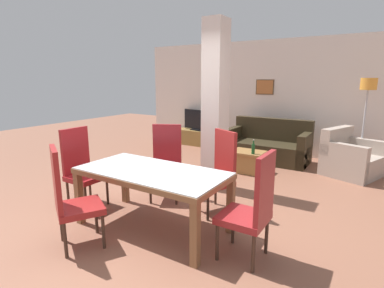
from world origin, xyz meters
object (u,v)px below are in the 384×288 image
Objects in this scene: dining_chair_head_left at (82,166)px; bottle at (253,148)px; dining_chair_near_left at (70,197)px; tv_stand at (197,138)px; dining_table at (152,181)px; dining_chair_far_left at (166,160)px; dining_chair_far_right at (218,170)px; coffee_table at (248,161)px; armchair at (350,159)px; dining_chair_head_right at (253,206)px; floor_lamp at (367,94)px; sofa at (268,147)px; tv_screen at (197,120)px.

bottle is at bearing 148.44° from dining_chair_head_left.
tv_stand is (-1.51, 5.11, -0.37)m from dining_chair_near_left.
dining_chair_far_left is at bearing 117.10° from dining_table.
dining_chair_near_left is at bearing 89.26° from dining_chair_far_right.
coffee_table reaches higher than tv_stand.
dining_chair_near_left is at bearing 46.19° from dining_chair_head_left.
dining_chair_far_left reaches higher than dining_table.
dining_table is at bearing 90.00° from dining_chair_far_right.
coffee_table is 2.63m from tv_stand.
armchair is 1.91m from coffee_table.
dining_chair_head_left is at bearing -81.09° from tv_stand.
dining_chair_near_left is (-0.45, -0.80, -0.01)m from dining_table.
tv_stand is at bearing -79.91° from armchair.
dining_chair_far_right is at bearing 62.14° from dining_table.
dining_chair_head_right is at bearing 54.41° from dining_chair_near_left.
dining_table is 0.99m from dining_chair_far_left.
bottle is at bearing 83.49° from dining_table.
bottle is at bearing -43.90° from coffee_table.
dining_chair_far_right is 0.62× the size of floor_lamp.
floor_lamp is at bearing -4.77° from tv_stand.
dining_chair_near_left is 0.88× the size of tv_stand.
dining_table is 1.27m from dining_chair_head_right.
dining_chair_head_left is 1.16m from dining_chair_near_left.
dining_table is at bearing 90.00° from dining_chair_near_left.
sofa is 1.07m from coffee_table.
floor_lamp reaches higher than dining_chair_far_right.
tv_screen is (-2.42, 3.45, 0.10)m from dining_chair_far_right.
dining_chair_far_right is 0.64× the size of sofa.
dining_chair_head_right is (1.72, -0.88, 0.00)m from dining_chair_far_left.
floor_lamp is at bearing -179.76° from armchair.
tv_stand is (-2.26, 1.73, -0.32)m from bottle.
tv_screen is (0.00, 0.00, 0.48)m from tv_stand.
bottle is (-1.55, -1.02, 0.22)m from armchair.
dining_chair_far_left is 1.00× the size of dining_chair_head_right.
dining_chair_head_right is 4.15m from floor_lamp.
dining_chair_near_left is 4.11× the size of bottle.
bottle is (0.15, -0.15, 0.31)m from coffee_table.
tv_stand is at bearing -0.00° from tv_screen.
armchair is at bearing -177.63° from tv_screen.
armchair is 3.88m from tv_stand.
dining_table is 1.03× the size of sofa.
dining_chair_head_left and dining_chair_head_right have the same top height.
dining_chair_head_left is at bearing 111.82° from tv_screen.
armchair is 0.64× the size of floor_lamp.
dining_chair_far_right is at bearing 116.08° from dining_chair_head_left.
tv_screen reaches higher than tv_stand.
sofa reaches higher than armchair.
bottle is (-0.97, 2.58, -0.06)m from dining_chair_head_right.
armchair is (0.57, 3.60, -0.28)m from dining_chair_head_right.
tv_screen is (-2.16, 0.51, 0.37)m from sofa.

